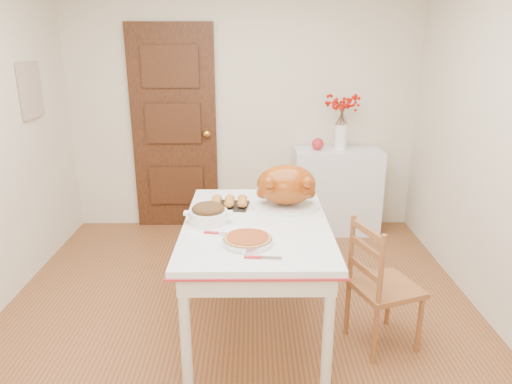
{
  "coord_description": "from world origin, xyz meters",
  "views": [
    {
      "loc": [
        0.09,
        -2.68,
        1.88
      ],
      "look_at": [
        0.11,
        0.07,
        0.99
      ],
      "focal_mm": 32.43,
      "sensor_mm": 36.0,
      "label": 1
    }
  ],
  "objects_px": {
    "sideboard": "(336,191)",
    "chair_oak": "(385,284)",
    "pumpkin_pie": "(248,239)",
    "turkey_platter": "(286,187)",
    "kitchen_table": "(256,279)"
  },
  "relations": [
    {
      "from": "sideboard",
      "to": "chair_oak",
      "type": "height_order",
      "value": "sideboard"
    },
    {
      "from": "sideboard",
      "to": "pumpkin_pie",
      "type": "distance_m",
      "value": 2.31
    },
    {
      "from": "chair_oak",
      "to": "turkey_platter",
      "type": "bearing_deg",
      "value": 38.76
    },
    {
      "from": "sideboard",
      "to": "turkey_platter",
      "type": "distance_m",
      "value": 1.71
    },
    {
      "from": "sideboard",
      "to": "chair_oak",
      "type": "distance_m",
      "value": 1.88
    },
    {
      "from": "turkey_platter",
      "to": "kitchen_table",
      "type": "bearing_deg",
      "value": -148.29
    },
    {
      "from": "turkey_platter",
      "to": "pumpkin_pie",
      "type": "bearing_deg",
      "value": -133.49
    },
    {
      "from": "chair_oak",
      "to": "sideboard",
      "type": "bearing_deg",
      "value": -19.86
    },
    {
      "from": "pumpkin_pie",
      "to": "kitchen_table",
      "type": "bearing_deg",
      "value": 81.47
    },
    {
      "from": "kitchen_table",
      "to": "pumpkin_pie",
      "type": "distance_m",
      "value": 0.55
    },
    {
      "from": "kitchen_table",
      "to": "chair_oak",
      "type": "bearing_deg",
      "value": -8.2
    },
    {
      "from": "sideboard",
      "to": "kitchen_table",
      "type": "height_order",
      "value": "sideboard"
    },
    {
      "from": "sideboard",
      "to": "turkey_platter",
      "type": "height_order",
      "value": "turkey_platter"
    },
    {
      "from": "chair_oak",
      "to": "turkey_platter",
      "type": "xyz_separation_m",
      "value": [
        -0.61,
        0.38,
        0.52
      ]
    },
    {
      "from": "sideboard",
      "to": "chair_oak",
      "type": "bearing_deg",
      "value": -90.51
    }
  ]
}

